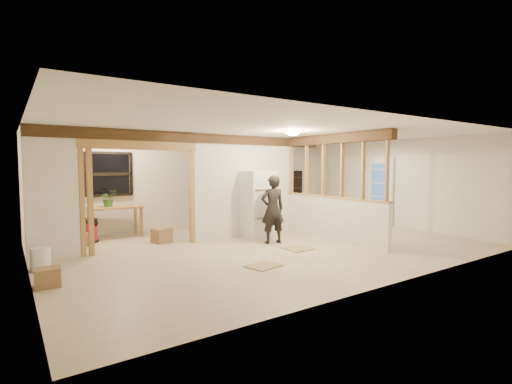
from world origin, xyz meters
TOP-DOWN VIEW (x-y plane):
  - floor at (0.00, 0.00)m, footprint 9.00×6.50m
  - ceiling at (0.00, 0.00)m, footprint 9.00×6.50m
  - wall_back at (0.00, 3.25)m, footprint 9.00×0.01m
  - wall_front at (0.00, -3.25)m, footprint 9.00×0.01m
  - wall_left at (-4.50, 0.00)m, footprint 0.01×6.50m
  - wall_right at (4.50, 0.00)m, footprint 0.01×6.50m
  - partition_left_stub at (-4.05, 1.20)m, footprint 0.90×0.12m
  - partition_center at (0.20, 1.20)m, footprint 2.80×0.12m
  - doorway_frame at (-2.40, 1.20)m, footprint 2.46×0.14m
  - header_beam_back at (-1.00, 1.20)m, footprint 7.00×0.18m
  - header_beam_right at (1.60, -0.40)m, footprint 0.18×3.30m
  - pony_wall at (1.60, -0.40)m, footprint 0.12×3.20m
  - stud_partition at (1.60, -0.40)m, footprint 0.14×3.20m
  - window_back at (-2.60, 3.17)m, footprint 1.12×0.10m
  - french_door at (4.42, 0.40)m, footprint 0.12×0.86m
  - ceiling_dome_main at (0.30, -0.50)m, footprint 0.36×0.36m
  - ceiling_dome_util at (-2.50, 2.30)m, footprint 0.32×0.32m
  - hanging_bulb at (-2.00, 1.60)m, footprint 0.07×0.07m
  - refrigerator at (0.30, 0.81)m, footprint 0.67×0.65m
  - woman at (0.23, 0.10)m, footprint 0.62×0.47m
  - work_table at (-2.57, 2.77)m, footprint 1.25×0.66m
  - potted_plant at (-2.72, 2.77)m, footprint 0.45×0.42m
  - shop_vac at (-3.22, 2.52)m, footprint 0.55×0.55m
  - bookshelf at (3.17, 3.05)m, footprint 0.80×0.27m
  - bucket at (-4.31, 0.51)m, footprint 0.41×0.41m
  - box_util_a at (-1.84, 1.57)m, footprint 0.47×0.43m
  - box_util_b at (-3.40, 2.17)m, footprint 0.32×0.32m
  - box_front at (-4.30, -0.53)m, footprint 0.36×0.30m
  - floor_panel_near at (0.31, -0.68)m, footprint 0.54×0.54m
  - floor_panel_far at (-1.08, -1.39)m, footprint 0.64×0.56m

SIDE VIEW (x-z plane):
  - floor at x=0.00m, z-range -0.01..0.00m
  - floor_panel_far at x=-1.08m, z-range 0.00..0.02m
  - floor_panel_near at x=0.31m, z-range 0.00..0.02m
  - box_front at x=-4.30m, z-range 0.00..0.28m
  - box_util_b at x=-3.40m, z-range 0.00..0.28m
  - box_util_a at x=-1.84m, z-range 0.00..0.33m
  - bucket at x=-4.31m, z-range 0.00..0.39m
  - shop_vac at x=-3.22m, z-range 0.00..0.56m
  - work_table at x=-2.57m, z-range 0.00..0.77m
  - pony_wall at x=1.60m, z-range 0.00..1.00m
  - woman at x=0.23m, z-range 0.00..1.55m
  - bookshelf at x=3.17m, z-range 0.00..1.60m
  - refrigerator at x=0.30m, z-range 0.00..1.63m
  - potted_plant at x=-2.72m, z-range 0.77..1.18m
  - french_door at x=4.42m, z-range 0.00..2.00m
  - doorway_frame at x=-2.40m, z-range 0.00..2.20m
  - wall_back at x=0.00m, z-range 0.00..2.50m
  - wall_front at x=0.00m, z-range 0.00..2.50m
  - wall_left at x=-4.50m, z-range 0.00..2.50m
  - wall_right at x=4.50m, z-range 0.00..2.50m
  - partition_left_stub at x=-4.05m, z-range 0.00..2.50m
  - partition_center at x=0.20m, z-range 0.00..2.50m
  - window_back at x=-2.60m, z-range 1.00..2.10m
  - stud_partition at x=1.60m, z-range 1.00..2.32m
  - hanging_bulb at x=-2.00m, z-range 2.15..2.22m
  - header_beam_back at x=-1.00m, z-range 2.27..2.49m
  - header_beam_right at x=1.60m, z-range 2.27..2.49m
  - ceiling_dome_main at x=0.30m, z-range 2.40..2.56m
  - ceiling_dome_util at x=-2.50m, z-range 2.41..2.55m
  - ceiling at x=0.00m, z-range 2.50..2.50m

